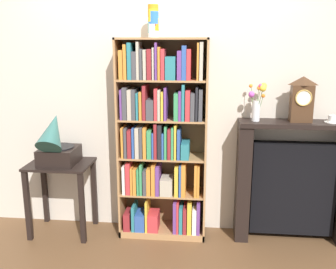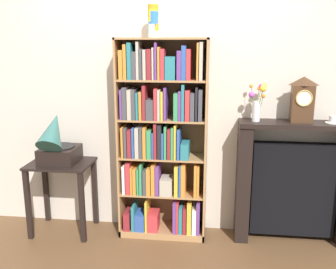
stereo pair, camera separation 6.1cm
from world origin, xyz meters
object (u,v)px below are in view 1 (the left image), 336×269
(side_table_left, at_px, (61,181))
(flower_vase, at_px, (257,101))
(mantel_clock, at_px, (302,99))
(fireplace_mantel, at_px, (293,183))
(bookshelf, at_px, (161,143))
(teacup_with_saucer, at_px, (332,119))
(gramophone, at_px, (56,143))
(cup_stack, at_px, (153,21))

(side_table_left, bearing_deg, flower_vase, 2.48)
(flower_vase, bearing_deg, mantel_clock, 0.15)
(fireplace_mantel, bearing_deg, side_table_left, -177.24)
(fireplace_mantel, distance_m, mantel_clock, 0.77)
(bookshelf, distance_m, teacup_with_saucer, 1.51)
(side_table_left, height_order, flower_vase, flower_vase)
(bookshelf, height_order, mantel_clock, bookshelf)
(flower_vase, bearing_deg, gramophone, -175.71)
(side_table_left, relative_size, flower_vase, 2.08)
(fireplace_mantel, distance_m, teacup_with_saucer, 0.66)
(gramophone, height_order, teacup_with_saucer, gramophone)
(side_table_left, xyz_separation_m, fireplace_mantel, (2.15, 0.10, 0.03))
(fireplace_mantel, bearing_deg, gramophone, -175.74)
(mantel_clock, bearing_deg, gramophone, -176.42)
(cup_stack, relative_size, flower_vase, 0.80)
(flower_vase, xyz_separation_m, teacup_with_saucer, (0.64, 0.00, -0.15))
(teacup_with_saucer, bearing_deg, cup_stack, -178.30)
(side_table_left, bearing_deg, gramophone, -90.00)
(bookshelf, xyz_separation_m, mantel_clock, (1.22, 0.02, 0.41))
(gramophone, xyz_separation_m, teacup_with_saucer, (2.43, 0.14, 0.24))
(bookshelf, xyz_separation_m, side_table_left, (-0.94, -0.06, -0.38))
(gramophone, bearing_deg, fireplace_mantel, 4.26)
(mantel_clock, relative_size, teacup_with_saucer, 3.04)
(bookshelf, distance_m, fireplace_mantel, 1.26)
(gramophone, height_order, mantel_clock, mantel_clock)
(side_table_left, relative_size, gramophone, 1.31)
(bookshelf, xyz_separation_m, flower_vase, (0.85, 0.02, 0.39))
(gramophone, distance_m, flower_vase, 1.83)
(bookshelf, xyz_separation_m, teacup_with_saucer, (1.49, 0.02, 0.24))
(gramophone, xyz_separation_m, mantel_clock, (2.16, 0.14, 0.41))
(side_table_left, xyz_separation_m, teacup_with_saucer, (2.43, 0.08, 0.63))
(fireplace_mantel, bearing_deg, bookshelf, -178.03)
(cup_stack, xyz_separation_m, gramophone, (-0.89, -0.09, -1.06))
(side_table_left, relative_size, teacup_with_saucer, 5.40)
(cup_stack, bearing_deg, bookshelf, 26.50)
(side_table_left, distance_m, teacup_with_saucer, 2.51)
(side_table_left, height_order, mantel_clock, mantel_clock)
(teacup_with_saucer, bearing_deg, fireplace_mantel, 175.33)
(bookshelf, relative_size, gramophone, 3.44)
(gramophone, relative_size, teacup_with_saucer, 4.13)
(fireplace_mantel, distance_m, flower_vase, 0.83)
(mantel_clock, bearing_deg, fireplace_mantel, 108.86)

